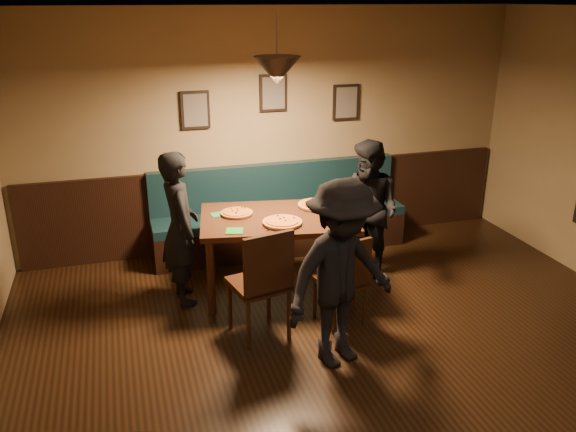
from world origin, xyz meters
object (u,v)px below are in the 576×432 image
object	(u,v)px
dining_table	(278,254)
chair_near_left	(259,281)
diner_right	(369,210)
diner_left	(180,228)
tabasco_bottle	(332,208)
booth_bench	(280,211)
chair_near_right	(340,279)
soda_glass	(339,212)
diner_front	(341,275)

from	to	relation	value
dining_table	chair_near_left	world-z (taller)	chair_near_left
dining_table	diner_right	world-z (taller)	diner_right
diner_left	tabasco_bottle	world-z (taller)	diner_left
booth_bench	chair_near_right	size ratio (longest dim) A/B	3.39
diner_left	soda_glass	distance (m)	1.56
dining_table	diner_front	xyz separation A→B (m)	(0.14, -1.36, 0.39)
chair_near_right	tabasco_bottle	size ratio (longest dim) A/B	7.03
diner_front	chair_near_left	bearing A→B (deg)	114.02
diner_right	dining_table	bearing A→B (deg)	-109.76
chair_near_right	diner_right	world-z (taller)	diner_right
chair_near_right	tabasco_bottle	distance (m)	0.83
diner_right	soda_glass	distance (m)	0.60
chair_near_left	booth_bench	bearing A→B (deg)	55.87
chair_near_right	chair_near_left	bearing A→B (deg)	167.29
chair_near_right	diner_left	world-z (taller)	diner_left
chair_near_right	tabasco_bottle	xyz separation A→B (m)	(0.16, 0.68, 0.44)
dining_table	tabasco_bottle	size ratio (longest dim) A/B	12.18
dining_table	soda_glass	size ratio (longest dim) A/B	10.46
chair_near_left	tabasco_bottle	distance (m)	1.21
diner_right	tabasco_bottle	size ratio (longest dim) A/B	11.91
soda_glass	tabasco_bottle	size ratio (longest dim) A/B	1.16
diner_front	dining_table	bearing A→B (deg)	77.93
dining_table	chair_near_right	distance (m)	0.86
diner_left	soda_glass	bearing A→B (deg)	-107.71
booth_bench	diner_left	distance (m)	1.58
chair_near_right	diner_right	distance (m)	1.12
booth_bench	chair_near_left	distance (m)	1.88
booth_bench	chair_near_left	size ratio (longest dim) A/B	2.86
tabasco_bottle	booth_bench	bearing A→B (deg)	102.30
diner_front	booth_bench	bearing A→B (deg)	68.09
diner_left	tabasco_bottle	size ratio (longest dim) A/B	12.23
dining_table	diner_front	bearing A→B (deg)	-74.20
booth_bench	tabasco_bottle	bearing A→B (deg)	-77.70
booth_bench	chair_near_right	bearing A→B (deg)	-87.54
booth_bench	diner_right	size ratio (longest dim) A/B	2.00
booth_bench	tabasco_bottle	size ratio (longest dim) A/B	23.84
booth_bench	diner_front	distance (m)	2.37
dining_table	chair_near_left	xyz separation A→B (m)	(-0.40, -0.77, 0.11)
dining_table	chair_near_left	size ratio (longest dim) A/B	1.46
chair_near_right	diner_front	world-z (taller)	diner_front
chair_near_right	diner_left	bearing A→B (deg)	135.30
dining_table	chair_near_right	xyz separation A→B (m)	(0.38, -0.77, 0.03)
diner_right	diner_front	xyz separation A→B (m)	(-0.88, -1.45, 0.05)
chair_near_left	diner_left	bearing A→B (deg)	111.39
booth_bench	chair_near_left	xyz separation A→B (m)	(-0.70, -1.75, 0.02)
soda_glass	tabasco_bottle	xyz separation A→B (m)	(-0.02, 0.17, -0.01)
diner_front	soda_glass	xyz separation A→B (m)	(0.41, 1.11, 0.10)
diner_right	chair_near_left	bearing A→B (deg)	-83.60
diner_left	booth_bench	bearing A→B (deg)	-59.72
chair_near_right	diner_front	size ratio (longest dim) A/B	0.56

